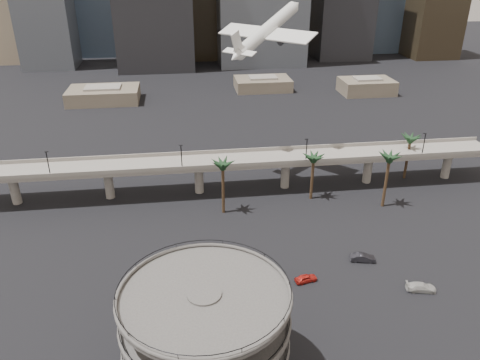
{
  "coord_description": "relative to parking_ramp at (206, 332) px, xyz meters",
  "views": [
    {
      "loc": [
        -14.63,
        -50.45,
        54.59
      ],
      "look_at": [
        -4.24,
        28.0,
        15.99
      ],
      "focal_mm": 35.0,
      "sensor_mm": 36.0,
      "label": 1
    }
  ],
  "objects": [
    {
      "name": "parking_ramp",
      "position": [
        0.0,
        0.0,
        0.0
      ],
      "size": [
        22.2,
        22.2,
        17.35
      ],
      "color": "#454341",
      "rests_on": "ground"
    },
    {
      "name": "airborne_jet",
      "position": [
        20.85,
        72.14,
        27.35
      ],
      "size": [
        23.55,
        23.28,
        13.39
      ],
      "rotation": [
        0.0,
        -0.36,
        0.77
      ],
      "color": "silver",
      "rests_on": "ground"
    },
    {
      "name": "ground",
      "position": [
        13.0,
        4.0,
        -9.84
      ],
      "size": [
        700.0,
        700.0,
        0.0
      ],
      "primitive_type": "plane",
      "color": "black",
      "rests_on": "ground"
    },
    {
      "name": "car_b",
      "position": [
        32.16,
        25.29,
        -9.03
      ],
      "size": [
        5.14,
        2.7,
        1.61
      ],
      "primitive_type": "imported",
      "rotation": [
        0.0,
        0.0,
        1.36
      ],
      "color": "black",
      "rests_on": "ground"
    },
    {
      "name": "overpass",
      "position": [
        13.0,
        59.0,
        -2.5
      ],
      "size": [
        130.0,
        9.3,
        14.7
      ],
      "color": "gray",
      "rests_on": "ground"
    },
    {
      "name": "low_buildings",
      "position": [
        19.89,
        146.3,
        -6.97
      ],
      "size": [
        135.0,
        27.5,
        6.8
      ],
      "color": "brown",
      "rests_on": "ground"
    },
    {
      "name": "car_c",
      "position": [
        39.25,
        15.36,
        -9.07
      ],
      "size": [
        5.6,
        3.17,
        1.53
      ],
      "primitive_type": "imported",
      "rotation": [
        0.0,
        0.0,
        1.37
      ],
      "color": "#B7B6B3",
      "rests_on": "ground"
    },
    {
      "name": "palm_trees",
      "position": [
        34.48,
        51.47,
        1.46
      ],
      "size": [
        54.4,
        18.4,
        14.0
      ],
      "color": "#462F1E",
      "rests_on": "ground"
    },
    {
      "name": "car_a",
      "position": [
        19.49,
        20.6,
        -9.11
      ],
      "size": [
        4.52,
        2.62,
        1.44
      ],
      "primitive_type": "imported",
      "rotation": [
        0.0,
        0.0,
        1.8
      ],
      "color": "red",
      "rests_on": "ground"
    }
  ]
}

